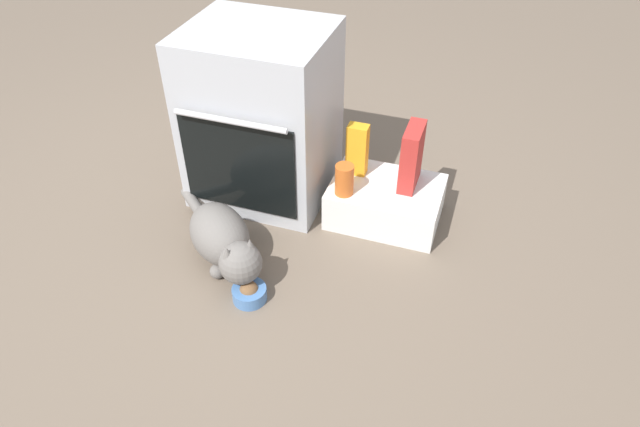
# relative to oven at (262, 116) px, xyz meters

# --- Properties ---
(ground) EXTENTS (8.00, 8.00, 0.00)m
(ground) POSITION_rel_oven_xyz_m (0.03, -0.44, -0.39)
(ground) COLOR #6B5B4C
(oven) EXTENTS (0.60, 0.57, 0.79)m
(oven) POSITION_rel_oven_xyz_m (0.00, 0.00, 0.00)
(oven) COLOR #B7BABF
(oven) RESTS_ON ground
(pantry_cabinet) EXTENTS (0.49, 0.35, 0.18)m
(pantry_cabinet) POSITION_rel_oven_xyz_m (0.60, -0.04, -0.30)
(pantry_cabinet) COLOR white
(pantry_cabinet) RESTS_ON ground
(food_bowl) EXTENTS (0.13, 0.13, 0.09)m
(food_bowl) POSITION_rel_oven_xyz_m (0.22, -0.69, -0.36)
(food_bowl) COLOR #4C7AB7
(food_bowl) RESTS_ON ground
(cat) EXTENTS (0.58, 0.52, 0.25)m
(cat) POSITION_rel_oven_xyz_m (0.05, -0.54, -0.26)
(cat) COLOR slate
(cat) RESTS_ON ground
(sauce_jar) EXTENTS (0.08, 0.08, 0.14)m
(sauce_jar) POSITION_rel_oven_xyz_m (0.43, -0.15, -0.14)
(sauce_jar) COLOR #D16023
(sauce_jar) RESTS_ON pantry_cabinet
(cereal_box) EXTENTS (0.07, 0.18, 0.28)m
(cereal_box) POSITION_rel_oven_xyz_m (0.68, 0.01, -0.07)
(cereal_box) COLOR #B72D28
(cereal_box) RESTS_ON pantry_cabinet
(juice_carton) EXTENTS (0.09, 0.06, 0.24)m
(juice_carton) POSITION_rel_oven_xyz_m (0.44, 0.02, -0.09)
(juice_carton) COLOR orange
(juice_carton) RESTS_ON pantry_cabinet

